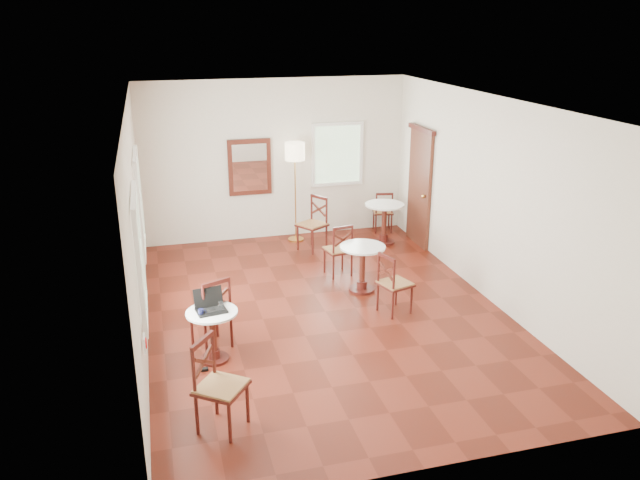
# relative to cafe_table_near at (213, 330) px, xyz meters

# --- Properties ---
(ground) EXTENTS (7.00, 7.00, 0.00)m
(ground) POSITION_rel_cafe_table_near_xyz_m (1.70, 0.95, -0.41)
(ground) COLOR #5E1C10
(ground) RESTS_ON ground
(room_shell) EXTENTS (5.02, 7.02, 3.01)m
(room_shell) POSITION_rel_cafe_table_near_xyz_m (1.64, 1.23, 1.48)
(room_shell) COLOR silver
(room_shell) RESTS_ON ground
(cafe_table_near) EXTENTS (0.63, 0.63, 0.67)m
(cafe_table_near) POSITION_rel_cafe_table_near_xyz_m (0.00, 0.00, 0.00)
(cafe_table_near) COLOR #4A1812
(cafe_table_near) RESTS_ON ground
(cafe_table_mid) EXTENTS (0.70, 0.70, 0.74)m
(cafe_table_mid) POSITION_rel_cafe_table_near_xyz_m (2.45, 1.53, 0.04)
(cafe_table_mid) COLOR #4A1812
(cafe_table_mid) RESTS_ON ground
(cafe_table_back) EXTENTS (0.72, 0.72, 0.76)m
(cafe_table_back) POSITION_rel_cafe_table_near_xyz_m (3.55, 3.52, 0.06)
(cafe_table_back) COLOR #4A1812
(cafe_table_back) RESTS_ON ground
(chair_near_a) EXTENTS (0.60, 0.60, 0.98)m
(chair_near_a) POSITION_rel_cafe_table_near_xyz_m (0.02, 0.34, 0.08)
(chair_near_a) COLOR #4A1812
(chair_near_a) RESTS_ON ground
(chair_near_b) EXTENTS (0.65, 0.65, 1.00)m
(chair_near_b) POSITION_rel_cafe_table_near_xyz_m (-0.08, -1.39, 0.09)
(chair_near_b) COLOR #4A1812
(chair_near_b) RESTS_ON ground
(chair_mid_a) EXTENTS (0.47, 0.47, 0.89)m
(chair_mid_a) POSITION_rel_cafe_table_near_xyz_m (2.28, 2.24, 0.03)
(chair_mid_a) COLOR #4A1812
(chair_mid_a) RESTS_ON ground
(chair_mid_b) EXTENTS (0.53, 0.53, 0.91)m
(chair_mid_b) POSITION_rel_cafe_table_near_xyz_m (2.63, 0.69, 0.04)
(chair_mid_b) COLOR #4A1812
(chair_mid_b) RESTS_ON ground
(chair_back_a) EXTENTS (0.45, 0.45, 0.82)m
(chair_back_a) POSITION_rel_cafe_table_near_xyz_m (3.77, 4.17, -0.00)
(chair_back_a) COLOR #4A1812
(chair_back_a) RESTS_ON ground
(chair_back_b) EXTENTS (0.63, 0.63, 0.98)m
(chair_back_b) POSITION_rel_cafe_table_near_xyz_m (2.18, 3.53, 0.08)
(chair_back_b) COLOR #4A1812
(chair_back_b) RESTS_ON ground
(floor_lamp) EXTENTS (0.37, 0.37, 1.88)m
(floor_lamp) POSITION_rel_cafe_table_near_xyz_m (1.99, 4.10, 1.18)
(floor_lamp) COLOR #BF8C3F
(floor_lamp) RESTS_ON ground
(laptop) EXTENTS (0.40, 0.35, 0.26)m
(laptop) POSITION_rel_cafe_table_near_xyz_m (-0.01, 0.05, 0.32)
(laptop) COLOR black
(laptop) RESTS_ON cafe_table_near
(mouse) EXTENTS (0.12, 0.10, 0.04)m
(mouse) POSITION_rel_cafe_table_near_xyz_m (-0.00, -0.01, 0.27)
(mouse) COLOR black
(mouse) RESTS_ON cafe_table_near
(navy_mug) EXTENTS (0.10, 0.06, 0.08)m
(navy_mug) POSITION_rel_cafe_table_near_xyz_m (-0.13, -0.07, 0.29)
(navy_mug) COLOR #0F1134
(navy_mug) RESTS_ON cafe_table_near
(water_glass) EXTENTS (0.06, 0.06, 0.11)m
(water_glass) POSITION_rel_cafe_table_near_xyz_m (0.12, 0.01, 0.31)
(water_glass) COLOR white
(water_glass) RESTS_ON cafe_table_near
(power_adapter) EXTENTS (0.09, 0.05, 0.04)m
(power_adapter) POSITION_rel_cafe_table_near_xyz_m (-0.14, -0.23, -0.40)
(power_adapter) COLOR black
(power_adapter) RESTS_ON ground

